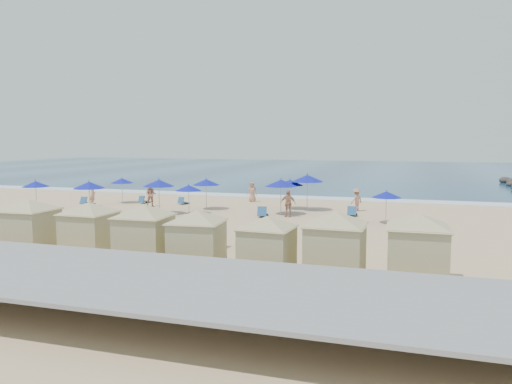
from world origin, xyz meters
TOP-DOWN VIEW (x-y plane):
  - ground at (0.00, 0.00)m, footprint 160.00×160.00m
  - ocean at (0.00, 55.00)m, footprint 160.00×80.00m
  - surf_line at (0.00, 15.50)m, footprint 160.00×2.50m
  - seawall at (0.00, -13.50)m, footprint 160.00×6.10m
  - trash_bin at (4.21, -5.94)m, footprint 0.97×0.97m
  - cabana_0 at (-3.30, -9.46)m, footprint 4.37×4.37m
  - cabana_1 at (-0.35, -9.13)m, footprint 4.25×4.25m
  - cabana_2 at (2.60, -9.49)m, footprint 4.35×4.35m
  - cabana_3 at (5.15, -9.78)m, footprint 4.20×4.20m
  - cabana_4 at (8.05, -9.77)m, footprint 4.04×4.04m
  - cabana_5 at (10.59, -9.46)m, footprint 4.45×4.45m
  - cabana_6 at (13.51, -9.16)m, footprint 4.49×4.49m
  - umbrella_0 at (-13.07, 2.04)m, footprint 1.97×1.97m
  - umbrella_1 at (-9.47, 7.74)m, footprint 1.86×1.86m
  - umbrella_2 at (-7.60, 0.85)m, footprint 2.15×2.15m
  - umbrella_3 at (-3.56, 3.11)m, footprint 2.21×2.21m
  - umbrella_4 at (-1.61, 3.76)m, footprint 1.86×1.86m
  - umbrella_5 at (-1.39, 6.32)m, footprint 2.06×2.06m
  - umbrella_6 at (4.57, 5.47)m, footprint 2.23×2.23m
  - umbrella_7 at (4.50, 8.39)m, footprint 2.01×2.01m
  - umbrella_8 at (5.87, 8.11)m, footprint 2.39×2.39m
  - umbrella_9 at (11.72, 3.81)m, footprint 1.83×1.83m
  - beach_chair_0 at (-11.39, 5.61)m, footprint 0.64×1.32m
  - beach_chair_1 at (-7.68, 8.07)m, footprint 0.63×1.21m
  - beach_chair_2 at (-4.33, 8.42)m, footprint 0.64×1.18m
  - beach_chair_3 at (0.52, 0.74)m, footprint 0.74×1.40m
  - beach_chair_4 at (3.69, 4.01)m, footprint 0.85×1.47m
  - beach_chair_5 at (9.38, 6.23)m, footprint 0.61×1.33m
  - beachgoer_0 at (-10.71, 5.50)m, footprint 0.73×0.76m
  - beachgoer_1 at (-6.09, 6.41)m, footprint 1.09×0.98m
  - beachgoer_2 at (5.28, 4.63)m, footprint 1.10×0.52m
  - beachgoer_3 at (9.38, 8.71)m, footprint 1.12×1.23m
  - beachgoer_4 at (0.47, 11.67)m, footprint 0.88×0.64m

SIDE VIEW (x-z plane):
  - ground at x=0.00m, z-range 0.00..0.00m
  - ocean at x=0.00m, z-range 0.00..0.06m
  - surf_line at x=0.00m, z-range 0.00..0.08m
  - beach_chair_2 at x=-4.33m, z-range -0.10..0.52m
  - beach_chair_1 at x=-7.68m, z-range -0.10..0.54m
  - beach_chair_0 at x=-11.39m, z-range -0.11..0.60m
  - beach_chair_5 at x=9.38m, z-range -0.11..0.61m
  - beach_chair_3 at x=0.52m, z-range -0.11..0.63m
  - beach_chair_4 at x=3.69m, z-range -0.12..0.65m
  - trash_bin at x=4.21m, z-range 0.00..0.88m
  - seawall at x=0.00m, z-range 0.04..1.26m
  - beachgoer_3 at x=9.38m, z-range 0.00..1.66m
  - beachgoer_4 at x=0.47m, z-range 0.00..1.67m
  - beachgoer_0 at x=-10.71m, z-range 0.00..1.75m
  - beachgoer_2 at x=5.28m, z-range 0.00..1.83m
  - beachgoer_1 at x=-6.09m, z-range 0.00..1.85m
  - cabana_4 at x=8.05m, z-range 0.18..2.72m
  - cabana_3 at x=5.15m, z-range 0.19..2.84m
  - cabana_1 at x=-0.35m, z-range 0.19..2.86m
  - cabana_2 at x=2.60m, z-range 0.20..2.93m
  - cabana_0 at x=-3.30m, z-range 0.20..2.94m
  - cabana_5 at x=10.59m, z-range 0.20..3.00m
  - cabana_6 at x=13.51m, z-range 0.20..3.02m
  - umbrella_9 at x=11.72m, z-range 0.77..2.85m
  - umbrella_1 at x=-9.47m, z-range 0.78..2.89m
  - umbrella_4 at x=-1.61m, z-range 0.78..2.89m
  - umbrella_0 at x=-13.07m, z-range 0.82..3.07m
  - umbrella_7 at x=4.50m, z-range 0.84..3.13m
  - umbrella_5 at x=-1.39m, z-range 0.86..3.21m
  - umbrella_2 at x=-7.60m, z-range 0.90..3.34m
  - umbrella_3 at x=-3.56m, z-range 0.92..3.43m
  - umbrella_6 at x=4.57m, z-range 0.93..3.47m
  - umbrella_8 at x=5.87m, z-range 1.00..3.72m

